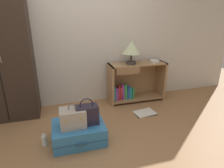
{
  "coord_description": "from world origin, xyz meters",
  "views": [
    {
      "loc": [
        -0.44,
        -2.01,
        1.61
      ],
      "look_at": [
        0.38,
        0.78,
        0.55
      ],
      "focal_mm": 31.28,
      "sensor_mm": 36.0,
      "label": 1
    }
  ],
  "objects_px": {
    "wardrobe": "(1,56)",
    "table_lamp": "(131,48)",
    "open_book_on_floor": "(145,113)",
    "bottle": "(44,140)",
    "suitcase_large": "(79,132)",
    "handbag": "(87,114)",
    "train_case": "(73,118)",
    "bowl": "(155,61)",
    "bookshelf": "(134,82)"
  },
  "relations": [
    {
      "from": "table_lamp",
      "to": "handbag",
      "type": "bearing_deg",
      "value": -134.93
    },
    {
      "from": "table_lamp",
      "to": "bottle",
      "type": "xyz_separation_m",
      "value": [
        -1.54,
        -0.96,
        -0.95
      ]
    },
    {
      "from": "train_case",
      "to": "open_book_on_floor",
      "type": "relative_size",
      "value": 0.85
    },
    {
      "from": "suitcase_large",
      "to": "bottle",
      "type": "bearing_deg",
      "value": 178.34
    },
    {
      "from": "bottle",
      "to": "suitcase_large",
      "type": "bearing_deg",
      "value": -1.66
    },
    {
      "from": "suitcase_large",
      "to": "bottle",
      "type": "distance_m",
      "value": 0.44
    },
    {
      "from": "train_case",
      "to": "bottle",
      "type": "bearing_deg",
      "value": 173.6
    },
    {
      "from": "open_book_on_floor",
      "to": "bottle",
      "type": "bearing_deg",
      "value": -165.18
    },
    {
      "from": "handbag",
      "to": "bottle",
      "type": "relative_size",
      "value": 2.11
    },
    {
      "from": "wardrobe",
      "to": "table_lamp",
      "type": "xyz_separation_m",
      "value": [
        2.08,
        0.0,
        0.02
      ]
    },
    {
      "from": "bottle",
      "to": "wardrobe",
      "type": "bearing_deg",
      "value": 119.39
    },
    {
      "from": "table_lamp",
      "to": "open_book_on_floor",
      "type": "height_order",
      "value": "table_lamp"
    },
    {
      "from": "wardrobe",
      "to": "table_lamp",
      "type": "height_order",
      "value": "wardrobe"
    },
    {
      "from": "suitcase_large",
      "to": "handbag",
      "type": "bearing_deg",
      "value": -5.33
    },
    {
      "from": "bookshelf",
      "to": "handbag",
      "type": "xyz_separation_m",
      "value": [
        -1.07,
        -1.03,
        0.02
      ]
    },
    {
      "from": "bowl",
      "to": "open_book_on_floor",
      "type": "xyz_separation_m",
      "value": [
        -0.41,
        -0.54,
        -0.75
      ]
    },
    {
      "from": "handbag",
      "to": "open_book_on_floor",
      "type": "bearing_deg",
      "value": 23.18
    },
    {
      "from": "wardrobe",
      "to": "handbag",
      "type": "distance_m",
      "value": 1.6
    },
    {
      "from": "suitcase_large",
      "to": "table_lamp",
      "type": "bearing_deg",
      "value": 41.5
    },
    {
      "from": "bottle",
      "to": "open_book_on_floor",
      "type": "height_order",
      "value": "bottle"
    },
    {
      "from": "bookshelf",
      "to": "train_case",
      "type": "height_order",
      "value": "bookshelf"
    },
    {
      "from": "wardrobe",
      "to": "bowl",
      "type": "xyz_separation_m",
      "value": [
        2.57,
        0.01,
        -0.24
      ]
    },
    {
      "from": "table_lamp",
      "to": "handbag",
      "type": "relative_size",
      "value": 1.17
    },
    {
      "from": "bookshelf",
      "to": "train_case",
      "type": "xyz_separation_m",
      "value": [
        -1.26,
        -1.05,
        0.01
      ]
    },
    {
      "from": "suitcase_large",
      "to": "handbag",
      "type": "height_order",
      "value": "handbag"
    },
    {
      "from": "train_case",
      "to": "open_book_on_floor",
      "type": "height_order",
      "value": "train_case"
    },
    {
      "from": "table_lamp",
      "to": "bowl",
      "type": "height_order",
      "value": "table_lamp"
    },
    {
      "from": "train_case",
      "to": "bottle",
      "type": "xyz_separation_m",
      "value": [
        -0.38,
        0.04,
        -0.29
      ]
    },
    {
      "from": "bowl",
      "to": "handbag",
      "type": "relative_size",
      "value": 0.49
    },
    {
      "from": "bottle",
      "to": "bookshelf",
      "type": "bearing_deg",
      "value": 31.7
    },
    {
      "from": "bottle",
      "to": "bowl",
      "type": "bearing_deg",
      "value": 25.62
    },
    {
      "from": "wardrobe",
      "to": "open_book_on_floor",
      "type": "relative_size",
      "value": 5.33
    },
    {
      "from": "bowl",
      "to": "suitcase_large",
      "type": "distance_m",
      "value": 1.97
    },
    {
      "from": "bookshelf",
      "to": "bottle",
      "type": "xyz_separation_m",
      "value": [
        -1.63,
        -1.01,
        -0.29
      ]
    },
    {
      "from": "suitcase_large",
      "to": "bowl",
      "type": "bearing_deg",
      "value": 31.86
    },
    {
      "from": "wardrobe",
      "to": "handbag",
      "type": "height_order",
      "value": "wardrobe"
    },
    {
      "from": "bowl",
      "to": "open_book_on_floor",
      "type": "bearing_deg",
      "value": -127.15
    },
    {
      "from": "table_lamp",
      "to": "open_book_on_floor",
      "type": "distance_m",
      "value": 1.15
    },
    {
      "from": "train_case",
      "to": "handbag",
      "type": "distance_m",
      "value": 0.18
    },
    {
      "from": "suitcase_large",
      "to": "open_book_on_floor",
      "type": "height_order",
      "value": "suitcase_large"
    },
    {
      "from": "table_lamp",
      "to": "suitcase_large",
      "type": "height_order",
      "value": "table_lamp"
    },
    {
      "from": "bookshelf",
      "to": "open_book_on_floor",
      "type": "relative_size",
      "value": 2.86
    },
    {
      "from": "bookshelf",
      "to": "table_lamp",
      "type": "relative_size",
      "value": 2.58
    },
    {
      "from": "open_book_on_floor",
      "to": "train_case",
      "type": "bearing_deg",
      "value": -159.2
    },
    {
      "from": "wardrobe",
      "to": "suitcase_large",
      "type": "bearing_deg",
      "value": -44.69
    },
    {
      "from": "suitcase_large",
      "to": "train_case",
      "type": "height_order",
      "value": "train_case"
    },
    {
      "from": "bowl",
      "to": "bottle",
      "type": "relative_size",
      "value": 1.04
    },
    {
      "from": "table_lamp",
      "to": "open_book_on_floor",
      "type": "xyz_separation_m",
      "value": [
        0.07,
        -0.54,
        -1.02
      ]
    },
    {
      "from": "table_lamp",
      "to": "train_case",
      "type": "height_order",
      "value": "table_lamp"
    },
    {
      "from": "train_case",
      "to": "open_book_on_floor",
      "type": "distance_m",
      "value": 1.37
    }
  ]
}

